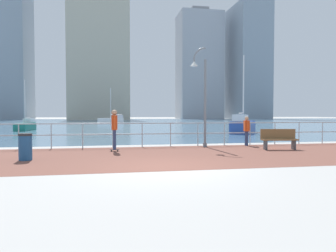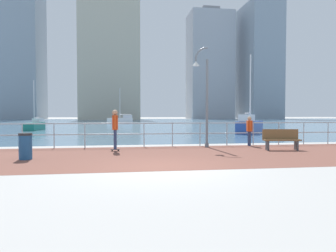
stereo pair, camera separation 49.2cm
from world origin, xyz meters
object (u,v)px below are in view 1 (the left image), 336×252
Objects in this scene: park_bench at (279,139)px; sailboat_white at (112,120)px; lamppost at (202,92)px; bystander at (247,129)px; sailboat_yellow at (26,126)px; skateboarder at (114,126)px; trash_bin at (25,147)px; sailboat_red at (243,126)px.

sailboat_white is (-6.90, 40.88, 0.09)m from park_bench.
bystander is at bearing 5.46° from lamppost.
sailboat_white is 22.64m from sailboat_yellow.
lamppost is 2.70× the size of skateboarder.
trash_bin is at bearing -160.81° from bystander.
park_bench is 0.34× the size of sailboat_yellow.
sailboat_yellow is at bearing 103.32° from trash_bin.
sailboat_white is (0.37, 40.25, -0.50)m from skateboarder.
trash_bin is at bearing -94.66° from sailboat_white.
skateboarder is 1.20× the size of bystander.
sailboat_yellow is at bearing 124.09° from lamppost.
lamppost is 0.73× the size of sailboat_red.
trash_bin is 0.16× the size of sailboat_white.
sailboat_red is at bearing 57.01° from lamppost.
sailboat_yellow reaches higher than park_bench.
bystander reaches higher than park_bench.
sailboat_yellow is at bearing 112.85° from skateboarder.
bystander is 23.19m from sailboat_yellow.
skateboarder reaches higher than park_bench.
skateboarder is 3.73m from trash_bin.
park_bench is at bearing -71.30° from bystander.
lamppost is 4.60m from skateboarder.
sailboat_red is (6.76, 10.41, -2.03)m from lamppost.
lamppost is 12.58m from sailboat_red.
sailboat_white reaches higher than sailboat_yellow.
bystander is at bearing 19.19° from trash_bin.
sailboat_white is (-3.80, 39.15, -2.09)m from lamppost.
bystander is (6.60, 1.34, -0.22)m from skateboarder.
skateboarder is 0.30× the size of sailboat_white.
lamppost is 0.98× the size of sailboat_yellow.
sailboat_red is (10.56, -28.74, 0.06)m from sailboat_white.
lamppost is 3.03m from bystander.
sailboat_red is at bearing -22.12° from sailboat_yellow.
lamppost is 5.16× the size of trash_bin.
sailboat_yellow reaches higher than trash_bin.
sailboat_white reaches higher than trash_bin.
lamppost is at bearing 23.40° from trash_bin.
lamppost is at bearing -174.54° from bystander.
lamppost is 0.81× the size of sailboat_white.
skateboarder is 15.88m from sailboat_red.
skateboarder is 7.32m from park_bench.
skateboarder is 20.91m from sailboat_yellow.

